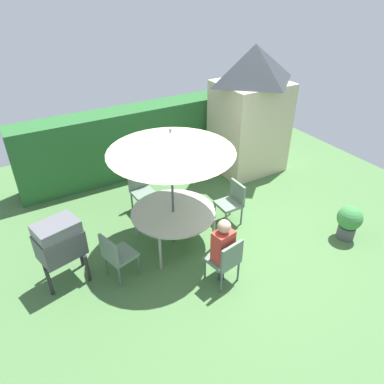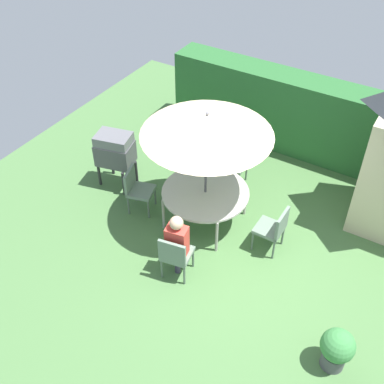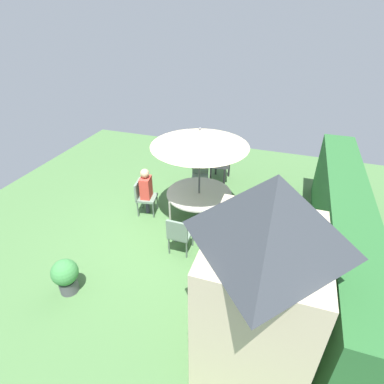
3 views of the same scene
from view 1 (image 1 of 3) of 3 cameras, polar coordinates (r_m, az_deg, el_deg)
name	(u,v)px [view 1 (image 1 of 3)]	position (r m, az deg, el deg)	size (l,w,h in m)	color
ground_plane	(216,241)	(7.20, 3.89, -7.74)	(11.00, 11.00, 0.00)	#47703D
hedge_backdrop	(142,139)	(9.42, -7.83, 8.30)	(6.23, 0.74, 1.70)	#28602D
garden_shed	(250,109)	(9.27, 9.19, 12.77)	(1.75, 1.51, 3.13)	#C6B793
patio_table	(173,213)	(6.78, -2.99, -3.36)	(1.58, 1.58, 0.72)	#B2ADA3
patio_umbrella	(171,142)	(6.05, -3.37, 7.90)	(2.20, 2.20, 2.37)	#4C4C51
bbq_grill	(59,241)	(6.24, -20.24, -7.27)	(0.80, 0.65, 1.20)	#47474C
chair_near_shed	(226,259)	(6.05, 5.40, -10.52)	(0.53, 0.54, 0.90)	slate
chair_far_side	(232,200)	(7.46, 6.37, -1.30)	(0.47, 0.46, 0.90)	slate
chair_toward_hedge	(141,188)	(7.89, -8.02, 0.57)	(0.48, 0.49, 0.90)	slate
chair_toward_house	(116,254)	(6.25, -11.91, -9.57)	(0.57, 0.57, 0.90)	slate
potted_plant_by_shed	(349,221)	(7.67, 23.56, -4.20)	(0.48, 0.48, 0.72)	#4C4C51
person_in_red	(223,244)	(5.92, 4.94, -8.22)	(0.38, 0.30, 1.26)	#CC3D33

